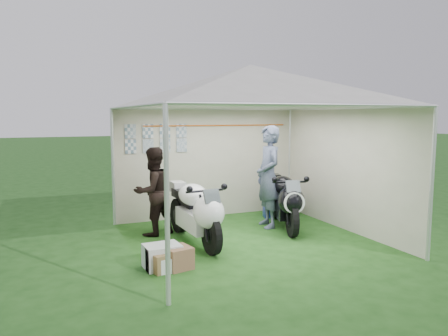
{
  "coord_description": "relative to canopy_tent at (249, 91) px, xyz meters",
  "views": [
    {
      "loc": [
        -3.25,
        -6.67,
        2.17
      ],
      "look_at": [
        -0.33,
        0.35,
        1.24
      ],
      "focal_mm": 35.0,
      "sensor_mm": 36.0,
      "label": 1
    }
  ],
  "objects": [
    {
      "name": "motorcycle_white",
      "position": [
        -0.92,
        0.1,
        -2.0
      ],
      "size": [
        0.53,
        2.11,
        1.04
      ],
      "rotation": [
        0.0,
        0.0,
        0.05
      ],
      "color": "black",
      "rests_on": "ground"
    },
    {
      "name": "equipment_box",
      "position": [
        1.55,
        1.4,
        -2.35
      ],
      "size": [
        0.47,
        0.38,
        0.45
      ],
      "primitive_type": "cube",
      "rotation": [
        0.0,
        0.0,
        0.06
      ],
      "color": "black",
      "rests_on": "ground"
    },
    {
      "name": "person_blue_jacket",
      "position": [
        0.75,
        0.67,
        -1.59
      ],
      "size": [
        0.55,
        0.77,
        1.97
      ],
      "primitive_type": "imported",
      "rotation": [
        0.0,
        0.0,
        -1.68
      ],
      "color": "slate",
      "rests_on": "ground"
    },
    {
      "name": "crate_3",
      "position": [
        -1.75,
        -0.93,
        -2.45
      ],
      "size": [
        0.45,
        0.37,
        0.26
      ],
      "primitive_type": "cube",
      "rotation": [
        0.0,
        0.0,
        0.27
      ],
      "color": "brown",
      "rests_on": "ground"
    },
    {
      "name": "ground",
      "position": [
        0.0,
        -0.03,
        -2.58
      ],
      "size": [
        80.0,
        80.0,
        0.0
      ],
      "primitive_type": "plane",
      "color": "#1B4714",
      "rests_on": "ground"
    },
    {
      "name": "motorcycle_black",
      "position": [
        0.97,
        0.43,
        -2.0
      ],
      "size": [
        0.89,
        2.03,
        1.03
      ],
      "rotation": [
        0.0,
        0.0,
        -0.29
      ],
      "color": "black",
      "rests_on": "ground"
    },
    {
      "name": "person_dark_jacket",
      "position": [
        -1.45,
        0.96,
        -1.78
      ],
      "size": [
        0.95,
        0.86,
        1.6
      ],
      "primitive_type": "imported",
      "rotation": [
        0.0,
        0.0,
        3.55
      ],
      "color": "black",
      "rests_on": "ground"
    },
    {
      "name": "canopy_tent",
      "position": [
        0.0,
        0.0,
        0.0
      ],
      "size": [
        5.66,
        5.66,
        3.0
      ],
      "color": "silver",
      "rests_on": "ground"
    },
    {
      "name": "crate_2",
      "position": [
        -1.75,
        -0.98,
        -2.47
      ],
      "size": [
        0.28,
        0.24,
        0.21
      ],
      "primitive_type": "cube",
      "rotation": [
        0.0,
        0.0,
        0.01
      ],
      "color": "silver",
      "rests_on": "ground"
    },
    {
      "name": "paddock_stand",
      "position": [
        1.24,
        1.34,
        -2.42
      ],
      "size": [
        0.48,
        0.37,
        0.31
      ],
      "primitive_type": "cube",
      "rotation": [
        0.0,
        0.0,
        -0.29
      ],
      "color": "blue",
      "rests_on": "ground"
    },
    {
      "name": "crate_1",
      "position": [
        -1.55,
        -0.92,
        -2.42
      ],
      "size": [
        0.42,
        0.42,
        0.31
      ],
      "primitive_type": "cube",
      "rotation": [
        0.0,
        0.0,
        0.22
      ],
      "color": "brown",
      "rests_on": "ground"
    },
    {
      "name": "crate_0",
      "position": [
        -1.75,
        -0.8,
        -2.41
      ],
      "size": [
        0.53,
        0.42,
        0.33
      ],
      "primitive_type": "cube",
      "rotation": [
        0.0,
        0.0,
        0.06
      ],
      "color": "silver",
      "rests_on": "ground"
    }
  ]
}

